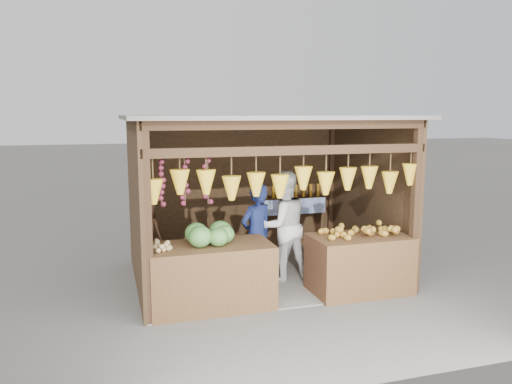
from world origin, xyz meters
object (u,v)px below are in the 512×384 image
(counter_left, at_px, (211,276))
(woman_standing, at_px, (283,226))
(counter_right, at_px, (359,264))
(vendor_seated, at_px, (147,233))
(man_standing, at_px, (257,235))

(counter_left, relative_size, woman_standing, 0.96)
(counter_right, xyz_separation_m, vendor_seated, (-3.03, 1.36, 0.37))
(counter_left, distance_m, vendor_seated, 1.54)
(counter_left, distance_m, counter_right, 2.28)
(man_standing, xyz_separation_m, woman_standing, (0.50, 0.17, 0.08))
(counter_left, height_order, man_standing, man_standing)
(counter_right, relative_size, woman_standing, 0.82)
(counter_left, relative_size, counter_right, 1.16)
(man_standing, bearing_deg, counter_left, 13.09)
(counter_left, height_order, counter_right, counter_left)
(vendor_seated, bearing_deg, man_standing, -164.17)
(woman_standing, relative_size, vendor_seated, 1.66)
(vendor_seated, bearing_deg, counter_left, 157.31)
(counter_left, bearing_deg, woman_standing, 31.44)
(vendor_seated, bearing_deg, counter_right, -167.10)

